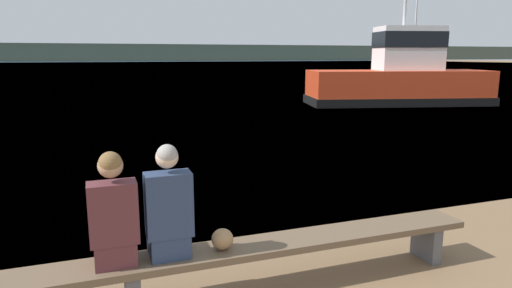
{
  "coord_description": "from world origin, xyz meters",
  "views": [
    {
      "loc": [
        -1.07,
        -0.29,
        2.24
      ],
      "look_at": [
        1.42,
        6.55,
        0.82
      ],
      "focal_mm": 32.0,
      "sensor_mm": 36.0,
      "label": 1
    }
  ],
  "objects_px": {
    "shopping_bag": "(222,239)",
    "moored_sailboat": "(415,79)",
    "bench_main": "(131,271)",
    "person_left": "(113,217)",
    "person_right": "(168,210)",
    "tugboat_red": "(400,80)"
  },
  "relations": [
    {
      "from": "bench_main",
      "to": "moored_sailboat",
      "type": "xyz_separation_m",
      "value": [
        21.15,
        22.51,
        0.2
      ]
    },
    {
      "from": "shopping_bag",
      "to": "tugboat_red",
      "type": "xyz_separation_m",
      "value": [
        12.42,
        13.8,
        0.54
      ]
    },
    {
      "from": "bench_main",
      "to": "moored_sailboat",
      "type": "bearing_deg",
      "value": 46.79
    },
    {
      "from": "moored_sailboat",
      "to": "bench_main",
      "type": "bearing_deg",
      "value": 123.29
    },
    {
      "from": "person_left",
      "to": "shopping_bag",
      "type": "height_order",
      "value": "person_left"
    },
    {
      "from": "shopping_bag",
      "to": "moored_sailboat",
      "type": "xyz_separation_m",
      "value": [
        20.33,
        22.52,
        0.02
      ]
    },
    {
      "from": "person_left",
      "to": "moored_sailboat",
      "type": "bearing_deg",
      "value": 46.62
    },
    {
      "from": "person_left",
      "to": "moored_sailboat",
      "type": "xyz_separation_m",
      "value": [
        21.27,
        22.51,
        -0.32
      ]
    },
    {
      "from": "person_left",
      "to": "tugboat_red",
      "type": "relative_size",
      "value": 0.12
    },
    {
      "from": "bench_main",
      "to": "moored_sailboat",
      "type": "height_order",
      "value": "moored_sailboat"
    },
    {
      "from": "person_left",
      "to": "bench_main",
      "type": "bearing_deg",
      "value": -2.77
    },
    {
      "from": "bench_main",
      "to": "person_left",
      "type": "relative_size",
      "value": 6.93
    },
    {
      "from": "person_right",
      "to": "shopping_bag",
      "type": "bearing_deg",
      "value": -0.95
    },
    {
      "from": "person_left",
      "to": "tugboat_red",
      "type": "distance_m",
      "value": 19.21
    },
    {
      "from": "person_right",
      "to": "shopping_bag",
      "type": "relative_size",
      "value": 5.08
    },
    {
      "from": "shopping_bag",
      "to": "moored_sailboat",
      "type": "distance_m",
      "value": 30.33
    },
    {
      "from": "shopping_bag",
      "to": "person_left",
      "type": "bearing_deg",
      "value": 179.51
    },
    {
      "from": "bench_main",
      "to": "person_right",
      "type": "distance_m",
      "value": 0.63
    },
    {
      "from": "tugboat_red",
      "to": "shopping_bag",
      "type": "bearing_deg",
      "value": 152.22
    },
    {
      "from": "person_left",
      "to": "person_right",
      "type": "distance_m",
      "value": 0.46
    },
    {
      "from": "shopping_bag",
      "to": "moored_sailboat",
      "type": "bearing_deg",
      "value": 47.93
    },
    {
      "from": "person_right",
      "to": "bench_main",
      "type": "bearing_deg",
      "value": -179.05
    }
  ]
}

